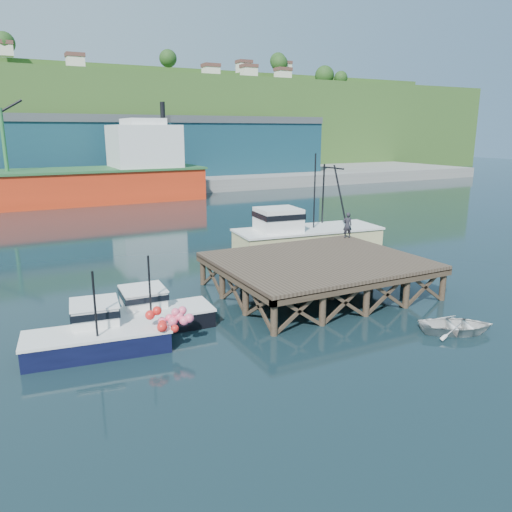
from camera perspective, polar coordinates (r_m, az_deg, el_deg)
ground at (r=28.75m, az=-2.21°, el=-5.69°), size 300.00×300.00×0.00m
wharf at (r=30.65m, az=7.24°, el=-0.73°), size 12.00×10.00×2.62m
far_quay at (r=95.58m, az=-20.64°, el=8.01°), size 160.00×40.00×2.00m
warehouse_mid at (r=90.28m, az=-20.53°, el=11.22°), size 28.00×16.00×9.00m
warehouse_right at (r=98.68m, az=-2.64°, el=12.25°), size 30.00×16.00×9.00m
cargo_ship at (r=72.84m, az=-25.21°, el=7.75°), size 55.50×10.00×13.75m
hillside at (r=125.02m, az=-22.86°, el=13.66°), size 220.00×50.00×22.00m
boat_navy at (r=24.00m, az=-17.73°, el=-8.45°), size 6.64×3.89×4.00m
boat_black at (r=26.07m, az=-12.30°, el=-6.44°), size 6.55×5.51×3.98m
trawler at (r=40.68m, az=5.64°, el=2.59°), size 12.32×5.44×8.00m
dinghy at (r=26.84m, az=21.97°, el=-7.39°), size 4.37×3.93×0.74m
dockworker at (r=36.94m, az=10.40°, el=3.49°), size 0.79×0.65×1.88m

